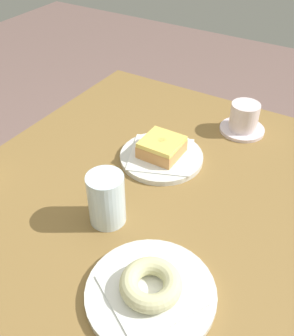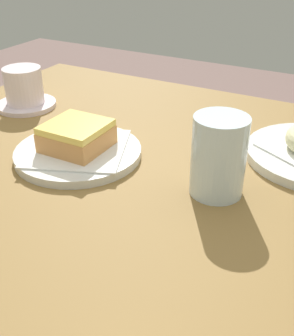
% 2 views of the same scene
% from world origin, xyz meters
% --- Properties ---
extents(table, '(1.16, 0.84, 0.71)m').
position_xyz_m(table, '(0.00, 0.00, 0.62)').
color(table, olive).
rests_on(table, ground_plane).
extents(plate_glazed_square, '(0.22, 0.22, 0.01)m').
position_xyz_m(plate_glazed_square, '(-0.20, -0.01, 0.71)').
color(plate_glazed_square, silver).
rests_on(plate_glazed_square, table).
extents(napkin_glazed_square, '(0.21, 0.21, 0.00)m').
position_xyz_m(napkin_glazed_square, '(-0.20, -0.01, 0.72)').
color(napkin_glazed_square, white).
rests_on(napkin_glazed_square, plate_glazed_square).
extents(donut_glazed_square, '(0.10, 0.10, 0.04)m').
position_xyz_m(donut_glazed_square, '(-0.20, -0.01, 0.75)').
color(donut_glazed_square, tan).
rests_on(donut_glazed_square, napkin_glazed_square).
extents(water_glass, '(0.08, 0.08, 0.12)m').
position_xyz_m(water_glass, '(0.05, -0.01, 0.77)').
color(water_glass, silver).
rests_on(water_glass, table).
extents(coffee_cup, '(0.13, 0.13, 0.09)m').
position_xyz_m(coffee_cup, '(-0.43, 0.12, 0.75)').
color(coffee_cup, silver).
rests_on(coffee_cup, table).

